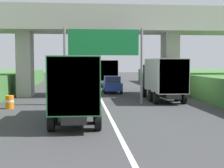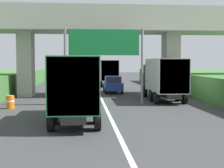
% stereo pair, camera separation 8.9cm
% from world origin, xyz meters
% --- Properties ---
extents(lane_centre_stripe, '(0.20, 86.75, 0.01)m').
position_xyz_m(lane_centre_stripe, '(0.00, 23.38, 0.00)').
color(lane_centre_stripe, white).
rests_on(lane_centre_stripe, ground).
extents(overpass_bridge, '(40.00, 4.80, 8.17)m').
position_xyz_m(overpass_bridge, '(0.00, 29.22, 6.21)').
color(overpass_bridge, '#ADA89E').
rests_on(overpass_bridge, ground).
extents(overhead_highway_sign, '(5.88, 0.18, 5.67)m').
position_xyz_m(overhead_highway_sign, '(0.00, 22.72, 4.22)').
color(overhead_highway_sign, slate).
rests_on(overhead_highway_sign, ground).
extents(truck_black, '(2.44, 7.30, 3.44)m').
position_xyz_m(truck_black, '(5.01, 24.94, 1.93)').
color(truck_black, black).
rests_on(truck_black, ground).
extents(truck_yellow, '(2.44, 7.30, 3.44)m').
position_xyz_m(truck_yellow, '(1.73, 41.77, 1.93)').
color(truck_yellow, black).
rests_on(truck_yellow, ground).
extents(truck_green, '(2.44, 7.30, 3.44)m').
position_xyz_m(truck_green, '(-1.94, 16.08, 1.93)').
color(truck_green, black).
rests_on(truck_green, ground).
extents(car_blue, '(1.86, 4.10, 1.72)m').
position_xyz_m(car_blue, '(1.51, 32.13, 0.86)').
color(car_blue, '#233D9E').
rests_on(car_blue, ground).
extents(car_white, '(1.86, 4.10, 1.72)m').
position_xyz_m(car_white, '(-5.24, 52.20, 0.86)').
color(car_white, silver).
rests_on(car_white, ground).
extents(construction_barrel_4, '(0.57, 0.57, 0.90)m').
position_xyz_m(construction_barrel_4, '(-6.52, 21.30, 0.46)').
color(construction_barrel_4, orange).
rests_on(construction_barrel_4, ground).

